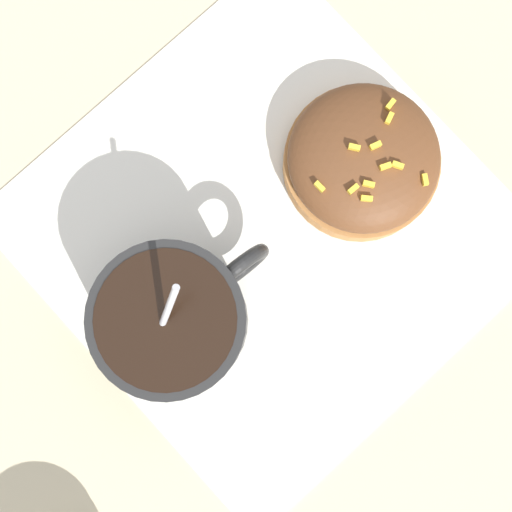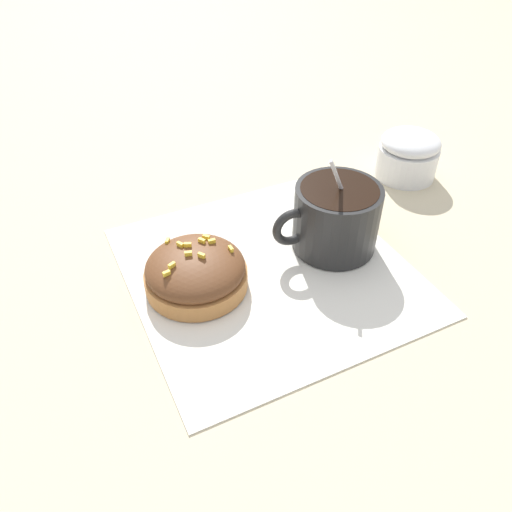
# 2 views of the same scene
# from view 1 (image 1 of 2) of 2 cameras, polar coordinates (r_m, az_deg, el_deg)

# --- Properties ---
(ground_plane) EXTENTS (3.00, 3.00, 0.00)m
(ground_plane) POSITION_cam_1_polar(r_m,az_deg,el_deg) (0.47, 0.87, 1.90)
(ground_plane) COLOR #C6B793
(paper_napkin) EXTENTS (0.31, 0.31, 0.00)m
(paper_napkin) POSITION_cam_1_polar(r_m,az_deg,el_deg) (0.47, 0.88, 1.92)
(paper_napkin) COLOR white
(paper_napkin) RESTS_ON ground_plane
(coffee_cup) EXTENTS (0.12, 0.09, 0.11)m
(coffee_cup) POSITION_cam_1_polar(r_m,az_deg,el_deg) (0.43, -6.60, -5.04)
(coffee_cup) COLOR black
(coffee_cup) RESTS_ON paper_napkin
(frosted_pastry) EXTENTS (0.10, 0.10, 0.04)m
(frosted_pastry) POSITION_cam_1_polar(r_m,az_deg,el_deg) (0.46, 8.46, 7.70)
(frosted_pastry) COLOR #B2753D
(frosted_pastry) RESTS_ON paper_napkin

